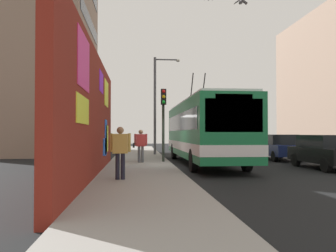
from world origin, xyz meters
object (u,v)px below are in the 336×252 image
Objects in this scene: pedestrian_near_wall at (120,148)px; street_lamp at (158,99)px; pedestrian_midblock at (141,143)px; city_bus at (203,130)px; parked_car_navy at (277,146)px; traffic_light at (163,112)px; parked_car_black at (326,151)px.

street_lamp is (13.56, -2.07, 2.98)m from pedestrian_near_wall.
pedestrian_midblock is at bearing 169.17° from street_lamp.
city_bus is 5.89m from parked_car_navy.
city_bus reaches higher than traffic_light.
traffic_light reaches higher than parked_car_navy.
pedestrian_midblock reaches higher than parked_car_black.
traffic_light is (3.04, 7.35, 1.94)m from parked_car_black.
parked_car_black is 5.64m from parked_car_navy.
pedestrian_midblock is at bearing 109.31° from parked_car_navy.
parked_car_navy is 1.17× the size of traffic_light.
street_lamp is (3.91, 7.24, 3.31)m from parked_car_navy.
pedestrian_midblock is at bearing 108.10° from traffic_light.
pedestrian_near_wall is at bearing 171.31° from street_lamp.
city_bus is at bearing 116.21° from parked_car_navy.
pedestrian_midblock is 7.65m from street_lamp.
pedestrian_midblock is (2.64, 8.56, 0.31)m from parked_car_black.
pedestrian_near_wall is at bearing 173.55° from pedestrian_midblock.
city_bus is 3.47m from pedestrian_midblock.
street_lamp is (6.47, 2.04, 2.29)m from city_bus.
street_lamp is (6.51, -0.11, 1.37)m from traffic_light.
pedestrian_midblock is (-0.44, 3.36, -0.72)m from city_bus.
street_lamp is at bearing 17.54° from city_bus.
pedestrian_midblock is at bearing 97.47° from city_bus.
parked_car_black is 12.43m from street_lamp.
pedestrian_near_wall is 0.25× the size of street_lamp.
street_lamp is at bearing -0.94° from traffic_light.
pedestrian_midblock is 0.43× the size of traffic_light.
parked_car_black is at bearing -120.64° from city_bus.
parked_car_navy is 9.08m from pedestrian_midblock.
traffic_light is 0.56× the size of street_lamp.
pedestrian_near_wall is (-7.09, 4.12, -0.69)m from city_bus.
street_lamp is at bearing -10.83° from pedestrian_midblock.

